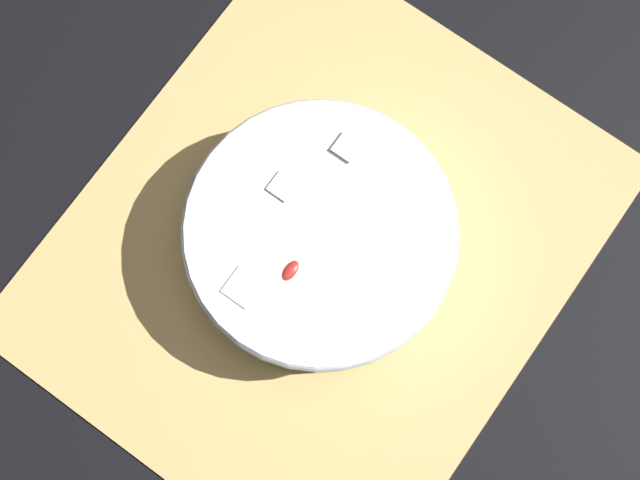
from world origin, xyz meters
TOP-DOWN VIEW (x-y plane):
  - ground_plane at (0.00, 0.00)m, footprint 6.00×6.00m
  - bamboo_mat_center at (-0.00, 0.00)m, footprint 0.51×0.44m
  - fruit_salad_bowl at (-0.00, 0.00)m, footprint 0.24×0.24m

SIDE VIEW (x-z plane):
  - ground_plane at x=0.00m, z-range 0.00..0.00m
  - bamboo_mat_center at x=0.00m, z-range 0.00..0.01m
  - fruit_salad_bowl at x=0.00m, z-range 0.01..0.09m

